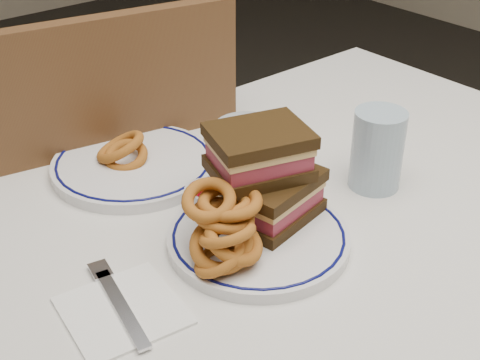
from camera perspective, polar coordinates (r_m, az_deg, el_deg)
dining_table at (r=1.01m, az=3.86°, el=-9.02°), size 1.27×0.87×0.75m
chair_far at (r=1.40m, az=-11.29°, el=-2.74°), size 0.53×0.53×0.98m
main_plate at (r=0.91m, az=1.59°, el=-4.96°), size 0.25×0.25×0.02m
reuben_sandwich at (r=0.91m, az=2.19°, el=0.49°), size 0.16×0.15×0.13m
onion_rings_main at (r=0.84m, az=-1.35°, el=-4.15°), size 0.12×0.12×0.12m
ketchup_ramekin at (r=0.95m, az=-3.02°, el=-1.42°), size 0.06×0.06×0.03m
beer_mug at (r=0.93m, az=0.74°, el=0.76°), size 0.13×0.09×0.15m
water_glass at (r=1.03m, az=11.63°, el=2.54°), size 0.08×0.08×0.12m
far_plate at (r=1.09m, az=-9.04°, el=1.36°), size 0.26×0.26×0.02m
onion_rings_far at (r=1.09m, az=-9.99°, el=2.48°), size 0.09×0.10×0.07m
napkin_fork at (r=0.83m, az=-10.09°, el=-10.75°), size 0.15×0.18×0.01m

